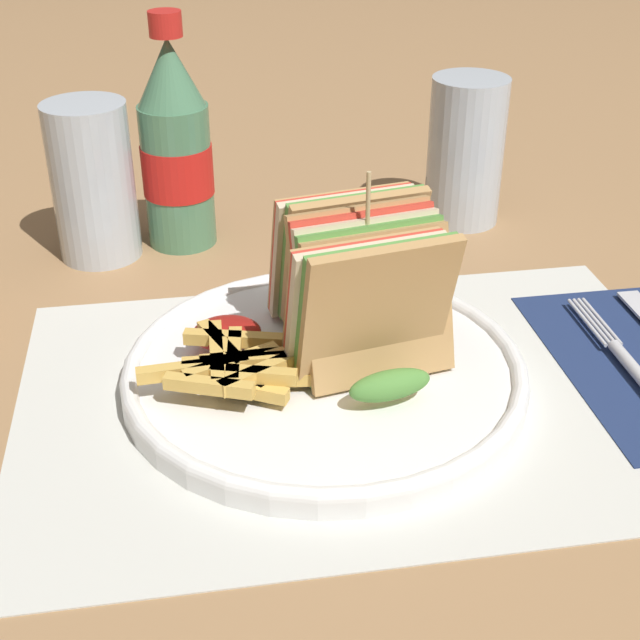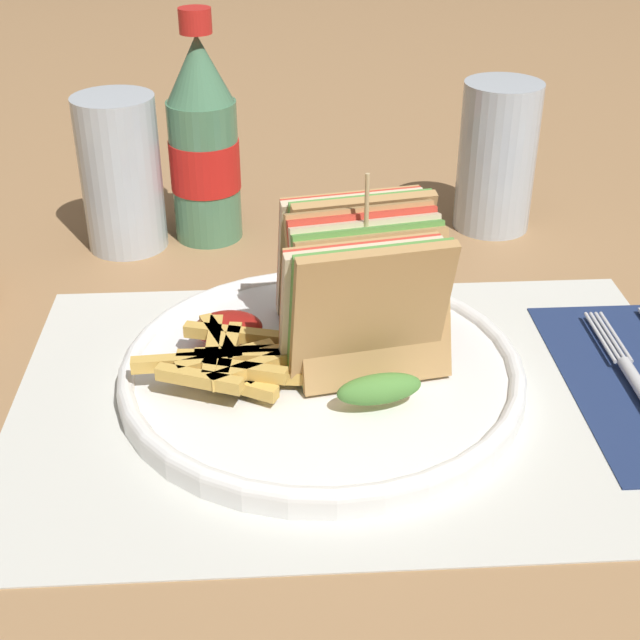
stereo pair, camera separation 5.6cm
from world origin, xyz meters
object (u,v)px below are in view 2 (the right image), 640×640
(club_sandwich, at_px, (363,289))
(glass_far, at_px, (121,174))
(glass_near, at_px, (496,166))
(plate_main, at_px, (322,371))
(coke_bottle_near, at_px, (204,145))

(club_sandwich, relative_size, glass_far, 1.23)
(glass_near, xyz_separation_m, glass_far, (-0.34, -0.02, 0.01))
(plate_main, bearing_deg, coke_bottle_near, 109.76)
(club_sandwich, bearing_deg, plate_main, -153.77)
(plate_main, height_order, glass_far, glass_far)
(plate_main, bearing_deg, glass_far, 124.73)
(glass_near, bearing_deg, plate_main, -124.60)
(glass_near, relative_size, glass_far, 1.00)
(coke_bottle_near, xyz_separation_m, glass_far, (-0.07, -0.02, -0.02))
(plate_main, xyz_separation_m, coke_bottle_near, (-0.09, 0.25, 0.08))
(club_sandwich, bearing_deg, glass_far, 130.92)
(coke_bottle_near, bearing_deg, plate_main, -70.24)
(club_sandwich, relative_size, coke_bottle_near, 0.83)
(plate_main, relative_size, coke_bottle_near, 1.36)
(glass_far, bearing_deg, glass_near, 3.76)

